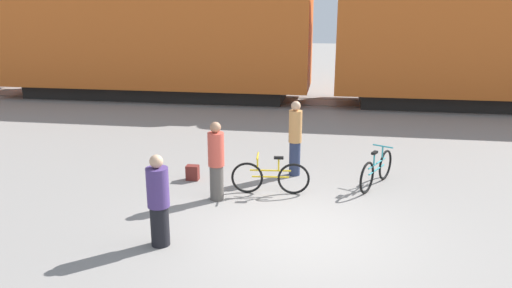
{
  "coord_description": "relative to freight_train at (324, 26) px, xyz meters",
  "views": [
    {
      "loc": [
        0.5,
        -8.03,
        3.96
      ],
      "look_at": [
        -1.04,
        1.69,
        1.1
      ],
      "focal_mm": 35.0,
      "sensor_mm": 36.0,
      "label": 1
    }
  ],
  "objects": [
    {
      "name": "ground_plane",
      "position": [
        -0.0,
        -11.78,
        -2.97
      ],
      "size": [
        80.0,
        80.0,
        0.0
      ],
      "primitive_type": "plane",
      "color": "gray"
    },
    {
      "name": "person_in_tan",
      "position": [
        -0.34,
        -8.76,
        -2.07
      ],
      "size": [
        0.3,
        0.3,
        1.76
      ],
      "rotation": [
        0.0,
        0.0,
        4.24
      ],
      "color": "#283351",
      "rests_on": "ground_plane"
    },
    {
      "name": "person_in_red",
      "position": [
        -1.79,
        -10.51,
        -2.14
      ],
      "size": [
        0.33,
        0.33,
        1.64
      ],
      "rotation": [
        0.0,
        0.0,
        2.36
      ],
      "color": "#514C47",
      "rests_on": "ground_plane"
    },
    {
      "name": "bicycle_yellow",
      "position": [
        -0.75,
        -10.01,
        -2.61
      ],
      "size": [
        1.66,
        0.46,
        0.84
      ],
      "color": "black",
      "rests_on": "ground_plane"
    },
    {
      "name": "rail_far",
      "position": [
        -0.0,
        0.72,
        -2.96
      ],
      "size": [
        66.16,
        0.07,
        0.01
      ],
      "primitive_type": "cube",
      "color": "#4C4238",
      "rests_on": "ground_plane"
    },
    {
      "name": "rail_near",
      "position": [
        -0.0,
        -0.72,
        -2.96
      ],
      "size": [
        66.16,
        0.07,
        0.01
      ],
      "primitive_type": "cube",
      "color": "#4C4238",
      "rests_on": "ground_plane"
    },
    {
      "name": "bicycle_teal",
      "position": [
        1.49,
        -9.21,
        -2.6
      ],
      "size": [
        0.81,
        1.57,
        0.86
      ],
      "color": "black",
      "rests_on": "ground_plane"
    },
    {
      "name": "backpack",
      "position": [
        -2.6,
        -9.46,
        -2.8
      ],
      "size": [
        0.28,
        0.2,
        0.34
      ],
      "color": "maroon",
      "rests_on": "ground_plane"
    },
    {
      "name": "freight_train",
      "position": [
        0.0,
        0.0,
        0.0
      ],
      "size": [
        54.16,
        3.14,
        5.66
      ],
      "color": "black",
      "rests_on": "ground_plane"
    },
    {
      "name": "person_in_purple",
      "position": [
        -2.26,
        -12.59,
        -2.19
      ],
      "size": [
        0.37,
        0.37,
        1.58
      ],
      "rotation": [
        0.0,
        0.0,
        3.56
      ],
      "color": "black",
      "rests_on": "ground_plane"
    }
  ]
}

